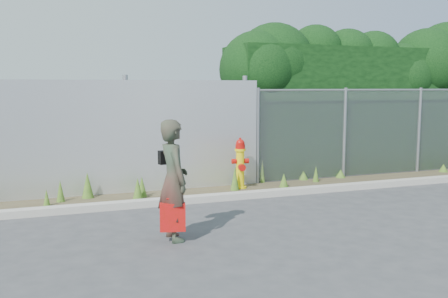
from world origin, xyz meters
TOP-DOWN VIEW (x-y plane):
  - ground at (0.00, 0.00)m, footprint 80.00×80.00m
  - curb at (0.00, 1.80)m, footprint 16.00×0.22m
  - weed_strip at (-0.46, 2.54)m, footprint 16.00×1.33m
  - corrugated_fence at (-3.25, 3.01)m, footprint 8.50×0.21m
  - chainlink_fence at (4.25, 3.00)m, footprint 6.50×0.07m
  - hedge at (4.42, 4.00)m, footprint 7.64×2.07m
  - fire_hydrant at (0.50, 2.62)m, footprint 0.35×0.31m
  - woman at (-1.61, -0.19)m, footprint 0.44×0.63m
  - red_tote_bag at (-1.67, -0.36)m, footprint 0.34×0.12m
  - black_shoulder_bag at (-1.63, 0.04)m, footprint 0.25×0.11m

SIDE VIEW (x-z plane):
  - ground at x=0.00m, z-range 0.00..0.00m
  - curb at x=0.00m, z-range 0.00..0.12m
  - weed_strip at x=-0.46m, z-range -0.15..0.38m
  - red_tote_bag at x=-1.67m, z-range 0.13..0.58m
  - fire_hydrant at x=0.50m, z-range -0.02..1.03m
  - woman at x=-1.61m, z-range 0.00..1.64m
  - chainlink_fence at x=4.25m, z-range 0.01..2.06m
  - corrugated_fence at x=-3.25m, z-range -0.05..2.25m
  - black_shoulder_bag at x=-1.63m, z-range 1.01..1.20m
  - hedge at x=4.42m, z-range 0.20..3.98m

